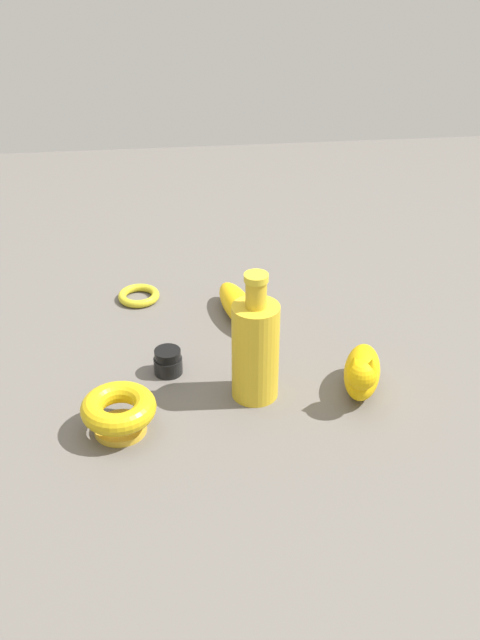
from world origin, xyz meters
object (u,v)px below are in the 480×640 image
(banana, at_px, (238,306))
(cat_figurine, at_px, (362,372))
(nail_polish_jar, at_px, (168,362))
(bottle_tall, at_px, (255,348))
(bangle, at_px, (139,296))
(bowl, at_px, (119,411))

(banana, bearing_deg, cat_figurine, -159.02)
(nail_polish_jar, xyz_separation_m, banana, (-0.13, -0.15, 0.00))
(nail_polish_jar, bearing_deg, bottle_tall, 151.23)
(nail_polish_jar, relative_size, bangle, 0.59)
(cat_figurine, xyz_separation_m, bowl, (0.36, 0.05, -0.00))
(bottle_tall, xyz_separation_m, bangle, (0.17, -0.30, -0.08))
(bowl, bearing_deg, cat_figurine, -172.28)
(banana, distance_m, bowl, 0.35)
(banana, relative_size, bangle, 2.01)
(cat_figurine, distance_m, bowl, 0.36)
(nail_polish_jar, height_order, bangle, nail_polish_jar)
(nail_polish_jar, distance_m, bowl, 0.15)
(cat_figurine, distance_m, bangle, 0.46)
(bottle_tall, distance_m, banana, 0.23)
(bottle_tall, height_order, bangle, bottle_tall)
(bottle_tall, height_order, banana, bottle_tall)
(bangle, relative_size, bowl, 0.71)
(cat_figurine, bearing_deg, banana, -56.23)
(banana, xyz_separation_m, bowl, (0.20, 0.29, 0.01))
(bangle, distance_m, bowl, 0.37)
(banana, relative_size, cat_figurine, 1.03)
(bangle, bearing_deg, bottle_tall, 119.76)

